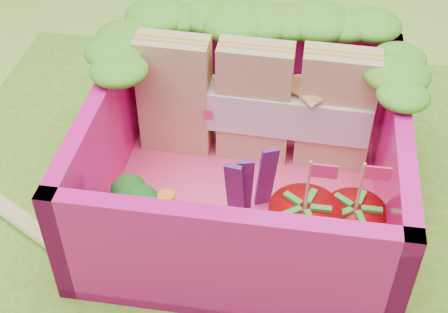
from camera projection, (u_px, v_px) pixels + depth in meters
name	position (u px, v px, depth m)	size (l,w,h in m)	color
ground	(204.00, 201.00, 2.90)	(14.00, 14.00, 0.00)	#80CB39
placemat	(204.00, 198.00, 2.89)	(2.60, 2.60, 0.03)	#639D23
bento_floor	(244.00, 195.00, 2.85)	(1.30, 1.30, 0.05)	#FF4181
bento_box	(246.00, 154.00, 2.68)	(1.30, 1.30, 0.55)	#E41388
lettuce_ruffle	(261.00, 31.00, 2.81)	(1.43, 0.77, 0.11)	#2C941B
sandwich_stack	(255.00, 103.00, 2.85)	(1.08, 0.20, 0.59)	tan
broccoli	(131.00, 209.00, 2.52)	(0.32, 0.32, 0.24)	#6DA24E
carrot_sticks	(164.00, 221.00, 2.53)	(0.09, 0.13, 0.26)	orange
purple_wedges	(249.00, 186.00, 2.59)	(0.19, 0.15, 0.38)	#481857
strawberry_left	(302.00, 232.00, 2.45)	(0.28, 0.28, 0.52)	#BA0B0E
strawberry_right	(352.00, 230.00, 2.48)	(0.25, 0.25, 0.49)	#BA0B0E
snap_peas	(333.00, 239.00, 2.59)	(0.60, 0.53, 0.05)	#54BA3A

